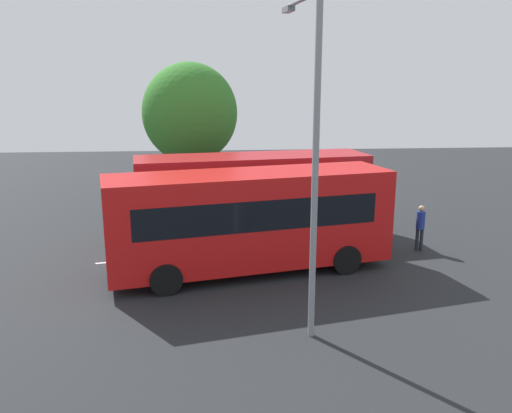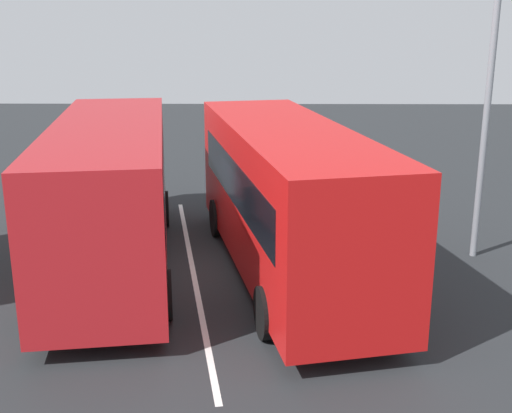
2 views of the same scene
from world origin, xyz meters
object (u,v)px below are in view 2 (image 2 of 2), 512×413
bus_far_left (287,195)px  pedestrian (226,166)px  street_lamp (482,60)px  bus_center_left (111,190)px

bus_far_left → pedestrian: bus_far_left is taller
pedestrian → street_lamp: size_ratio=0.21×
pedestrian → bus_far_left: bearing=-44.3°
bus_far_left → bus_center_left: 4.07m
bus_far_left → pedestrian: bearing=2.3°
bus_center_left → street_lamp: 9.01m
bus_center_left → street_lamp: (0.75, -8.50, 2.91)m
pedestrian → bus_center_left: bearing=-79.6°
bus_far_left → street_lamp: 5.43m
bus_far_left → bus_center_left: same height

